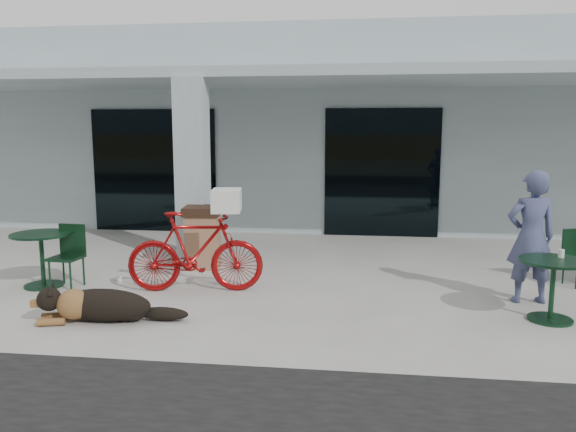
# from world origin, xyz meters

# --- Properties ---
(ground) EXTENTS (80.00, 80.00, 0.00)m
(ground) POSITION_xyz_m (0.00, 0.00, 0.00)
(ground) COLOR #B7B5AC
(ground) RESTS_ON ground
(building) EXTENTS (22.00, 7.00, 4.50)m
(building) POSITION_xyz_m (0.00, 8.50, 2.25)
(building) COLOR #A8B8BE
(building) RESTS_ON ground
(storefront_glass_left) EXTENTS (2.80, 0.06, 2.70)m
(storefront_glass_left) POSITION_xyz_m (-3.20, 4.98, 1.35)
(storefront_glass_left) COLOR black
(storefront_glass_left) RESTS_ON ground
(storefront_glass_right) EXTENTS (2.40, 0.06, 2.70)m
(storefront_glass_right) POSITION_xyz_m (1.80, 4.98, 1.35)
(storefront_glass_right) COLOR black
(storefront_glass_right) RESTS_ON ground
(column) EXTENTS (0.50, 0.50, 3.12)m
(column) POSITION_xyz_m (-1.50, 2.30, 1.56)
(column) COLOR #A8B8BE
(column) RESTS_ON ground
(overhang) EXTENTS (22.00, 2.80, 0.18)m
(overhang) POSITION_xyz_m (0.00, 3.60, 3.21)
(overhang) COLOR #A8B8BE
(overhang) RESTS_ON column
(bicycle) EXTENTS (1.95, 0.81, 1.14)m
(bicycle) POSITION_xyz_m (-0.92, 0.43, 0.57)
(bicycle) COLOR maroon
(bicycle) RESTS_ON ground
(laundry_basket) EXTENTS (0.46, 0.57, 0.31)m
(laundry_basket) POSITION_xyz_m (-0.48, 0.50, 1.29)
(laundry_basket) COLOR white
(laundry_basket) RESTS_ON bicycle
(dog) EXTENTS (1.41, 0.79, 0.45)m
(dog) POSITION_xyz_m (-1.65, -0.93, 0.22)
(dog) COLOR black
(dog) RESTS_ON ground
(cup_near_dog) EXTENTS (0.07, 0.07, 0.09)m
(cup_near_dog) POSITION_xyz_m (-2.21, 0.77, 0.04)
(cup_near_dog) COLOR white
(cup_near_dog) RESTS_ON ground
(cafe_table_near) EXTENTS (1.00, 1.00, 0.79)m
(cafe_table_near) POSITION_xyz_m (-3.19, 0.38, 0.39)
(cafe_table_near) COLOR #12351E
(cafe_table_near) RESTS_ON ground
(cafe_chair_near) EXTENTS (0.44, 0.48, 0.90)m
(cafe_chair_near) POSITION_xyz_m (-2.82, 0.38, 0.45)
(cafe_chair_near) COLOR #12351E
(cafe_chair_near) RESTS_ON ground
(cafe_table_far) EXTENTS (0.98, 0.98, 0.74)m
(cafe_table_far) POSITION_xyz_m (3.63, -0.23, 0.37)
(cafe_table_far) COLOR #12351E
(cafe_table_far) RESTS_ON ground
(person) EXTENTS (0.68, 0.49, 1.75)m
(person) POSITION_xyz_m (3.57, 0.50, 0.87)
(person) COLOR #41476D
(person) RESTS_ON ground
(cup_on_table) EXTENTS (0.09, 0.09, 0.10)m
(cup_on_table) POSITION_xyz_m (3.75, -0.09, 0.79)
(cup_on_table) COLOR white
(cup_on_table) RESTS_ON cafe_table_far
(trash_receptacle) EXTENTS (0.66, 0.66, 1.02)m
(trash_receptacle) POSITION_xyz_m (-1.20, 1.80, 0.51)
(trash_receptacle) COLOR #91684B
(trash_receptacle) RESTS_ON ground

